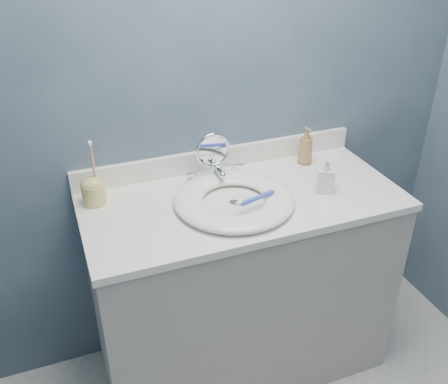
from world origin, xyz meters
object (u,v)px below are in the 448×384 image
makeup_mirror (213,156)px  toothbrush_holder (93,190)px  soap_bottle_amber (306,146)px  soap_bottle_clear (326,174)px

makeup_mirror → toothbrush_holder: (-0.47, 0.00, -0.06)m
soap_bottle_amber → toothbrush_holder: toothbrush_holder is taller
makeup_mirror → toothbrush_holder: 0.47m
soap_bottle_amber → soap_bottle_clear: size_ratio=1.14×
soap_bottle_clear → toothbrush_holder: size_ratio=0.57×
soap_bottle_clear → makeup_mirror: bearing=176.9°
soap_bottle_clear → soap_bottle_amber: bearing=106.6°
makeup_mirror → soap_bottle_amber: bearing=0.5°
soap_bottle_amber → toothbrush_holder: bearing=175.7°
makeup_mirror → soap_bottle_clear: makeup_mirror is taller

